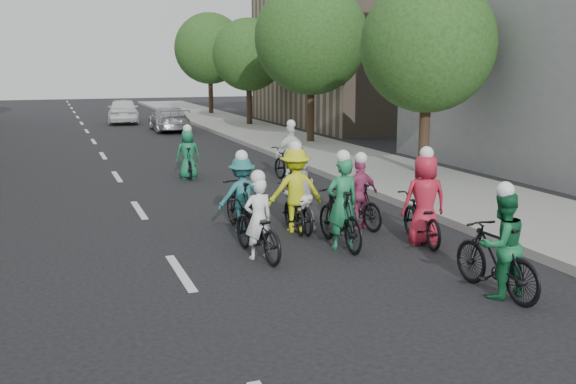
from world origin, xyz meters
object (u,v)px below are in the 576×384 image
follow_car_lead (169,119)px  cyclist_0 (257,227)px  cyclist_4 (423,210)px  cyclist_5 (341,213)px  cyclist_3 (359,200)px  cyclist_7 (241,200)px  follow_car_trail (123,111)px  cyclist_2 (295,197)px  cyclist_6 (299,202)px  cyclist_1 (498,253)px  cyclist_8 (290,161)px  cyclist_9 (188,158)px

follow_car_lead → cyclist_0: bearing=85.4°
cyclist_4 → cyclist_5: bearing=-0.0°
cyclist_3 → cyclist_7: (-2.40, 0.58, 0.06)m
cyclist_5 → cyclist_3: bearing=-129.2°
follow_car_lead → follow_car_trail: follow_car_trail is taller
cyclist_7 → cyclist_2: bearing=157.9°
cyclist_0 → cyclist_6: bearing=-138.5°
cyclist_4 → follow_car_trail: 29.15m
cyclist_4 → follow_car_lead: size_ratio=0.44×
cyclist_4 → cyclist_7: size_ratio=1.05×
cyclist_1 → follow_car_lead: size_ratio=0.42×
follow_car_lead → follow_car_trail: (-1.70, 5.65, 0.11)m
cyclist_1 → follow_car_lead: (-0.14, 26.28, -0.03)m
cyclist_3 → cyclist_4: bearing=101.1°
cyclist_3 → follow_car_trail: bearing=-97.0°
cyclist_0 → cyclist_8: 7.53m
follow_car_trail → cyclist_6: bearing=97.1°
cyclist_4 → cyclist_9: 9.19m
cyclist_1 → follow_car_trail: cyclist_1 is taller
follow_car_trail → cyclist_0: bearing=94.2°
cyclist_5 → follow_car_trail: 28.78m
cyclist_1 → cyclist_9: (-2.20, 11.66, -0.05)m
cyclist_2 → cyclist_4: (1.96, -1.73, -0.06)m
cyclist_6 → cyclist_9: size_ratio=1.11×
cyclist_4 → follow_car_trail: size_ratio=0.43×
cyclist_0 → cyclist_2: size_ratio=1.03×
cyclist_0 → cyclist_6: 2.11m
cyclist_5 → follow_car_lead: size_ratio=0.43×
cyclist_1 → follow_car_trail: bearing=-89.5°
cyclist_8 → cyclist_7: bearing=51.0°
cyclist_0 → cyclist_4: (3.25, -0.25, 0.11)m
follow_car_trail → cyclist_9: bearing=95.0°
follow_car_lead → cyclist_5: bearing=89.5°
cyclist_5 → cyclist_6: bearing=-81.2°
cyclist_9 → follow_car_lead: size_ratio=0.38×
cyclist_0 → follow_car_trail: size_ratio=0.45×
cyclist_1 → cyclist_2: (-1.45, 4.61, 0.06)m
cyclist_7 → follow_car_trail: bearing=-94.7°
cyclist_7 → cyclist_8: bearing=-124.1°
cyclist_5 → follow_car_trail: (-0.75, 28.77, 0.09)m
cyclist_2 → cyclist_6: size_ratio=1.03×
cyclist_1 → cyclist_7: cyclist_1 is taller
cyclist_8 → follow_car_trail: (-2.31, 22.00, 0.11)m
cyclist_3 → cyclist_8: 5.57m
cyclist_1 → cyclist_3: (-0.09, 4.38, -0.06)m
cyclist_7 → follow_car_lead: cyclist_7 is taller
cyclist_3 → cyclist_5: (-0.99, -1.22, 0.06)m
cyclist_0 → cyclist_6: size_ratio=1.07×
cyclist_6 → cyclist_1: bearing=110.3°
cyclist_8 → cyclist_3: bearing=76.0°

